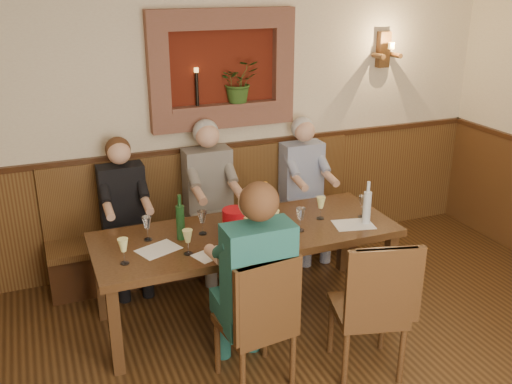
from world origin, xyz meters
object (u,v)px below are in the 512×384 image
person_chair_front (253,300)px  spittoon_bucket (235,223)px  person_bench_mid (211,211)px  water_bottle (367,207)px  dining_table (247,240)px  person_bench_left (127,228)px  wine_bottle_green_b (180,221)px  person_bench_right (305,200)px  bench (212,233)px  chair_near_right (367,332)px  wine_bottle_green_a (265,212)px  chair_near_left (256,345)px

person_chair_front → spittoon_bucket: person_chair_front is taller
person_bench_mid → water_bottle: bearing=-46.7°
dining_table → spittoon_bucket: spittoon_bucket is taller
person_bench_mid → spittoon_bucket: size_ratio=6.46×
dining_table → person_chair_front: size_ratio=1.61×
person_bench_left → wine_bottle_green_b: 0.90m
wine_bottle_green_b → person_bench_mid: bearing=57.9°
person_bench_right → spittoon_bucket: person_bench_right is taller
bench → wine_bottle_green_b: bearing=-120.2°
chair_near_right → wine_bottle_green_a: (-0.39, 0.91, 0.62)m
person_bench_mid → person_chair_front: bearing=-98.1°
chair_near_left → wine_bottle_green_b: size_ratio=2.79×
person_bench_mid → person_bench_right: (0.97, 0.00, -0.03)m
person_bench_left → spittoon_bucket: bearing=-52.1°
chair_near_right → person_bench_right: bearing=91.9°
person_bench_mid → person_bench_left: bearing=179.8°
person_chair_front → wine_bottle_green_a: (0.38, 0.70, 0.30)m
bench → water_bottle: bearing=-50.3°
person_chair_front → wine_bottle_green_a: size_ratio=3.55×
chair_near_right → wine_bottle_green_a: size_ratio=2.47×
person_chair_front → wine_bottle_green_b: person_chair_front is taller
wine_bottle_green_a → wine_bottle_green_b: (-0.64, 0.13, -0.03)m
dining_table → person_bench_mid: 0.84m
person_bench_mid → spittoon_bucket: bearing=-95.6°
person_bench_right → water_bottle: bearing=-88.7°
bench → person_bench_right: 0.98m
bench → wine_bottle_green_a: wine_bottle_green_a is taller
dining_table → water_bottle: bearing=-12.6°
wine_bottle_green_a → bench: bearing=97.1°
bench → person_bench_right: bearing=-6.4°
bench → person_bench_mid: bearing=-104.3°
dining_table → chair_near_left: chair_near_left is taller
wine_bottle_green_a → person_chair_front: bearing=-118.6°
chair_near_left → chair_near_right: (0.77, -0.16, 0.01)m
person_bench_mid → wine_bottle_green_a: person_bench_mid is taller
wine_bottle_green_a → chair_near_left: bearing=-117.0°
chair_near_right → person_chair_front: person_chair_front is taller
spittoon_bucket → wine_bottle_green_b: wine_bottle_green_b is taller
water_bottle → wine_bottle_green_a: bearing=170.4°
person_chair_front → spittoon_bucket: bearing=78.9°
chair_near_right → water_bottle: water_bottle is taller
chair_near_left → chair_near_right: bearing=-18.8°
person_bench_mid → person_chair_front: 1.63m
person_chair_front → water_bottle: 1.37m
dining_table → chair_near_left: bearing=-107.2°
person_bench_mid → wine_bottle_green_b: (-0.49, -0.78, 0.30)m
wine_bottle_green_a → dining_table: bearing=149.8°
person_bench_mid → person_bench_right: size_ratio=1.04×
person_bench_right → person_chair_front: bearing=-126.5°
chair_near_right → person_bench_mid: size_ratio=0.72×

